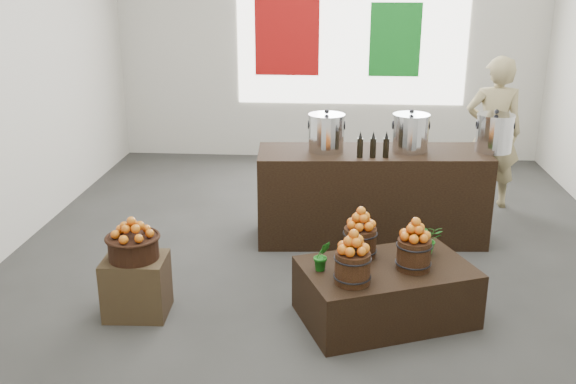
# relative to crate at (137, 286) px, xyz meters

# --- Properties ---
(ground) EXTENTS (7.00, 7.00, 0.00)m
(ground) POSITION_rel_crate_xyz_m (1.43, 1.25, -0.24)
(ground) COLOR #353533
(ground) RESTS_ON ground
(back_wall) EXTENTS (6.00, 0.04, 4.00)m
(back_wall) POSITION_rel_crate_xyz_m (1.43, 4.75, 1.76)
(back_wall) COLOR beige
(back_wall) RESTS_ON ground
(back_opening) EXTENTS (3.20, 0.02, 2.40)m
(back_opening) POSITION_rel_crate_xyz_m (1.73, 4.73, 1.76)
(back_opening) COLOR white
(back_opening) RESTS_ON back_wall
(deco_red_left) EXTENTS (0.90, 0.04, 1.40)m
(deco_red_left) POSITION_rel_crate_xyz_m (0.83, 4.72, 1.66)
(deco_red_left) COLOR #A70D0C
(deco_red_left) RESTS_ON back_wall
(deco_green_right) EXTENTS (0.70, 0.04, 1.00)m
(deco_green_right) POSITION_rel_crate_xyz_m (2.33, 4.72, 1.46)
(deco_green_right) COLOR #12781F
(deco_green_right) RESTS_ON back_wall
(crate) EXTENTS (0.50, 0.41, 0.48)m
(crate) POSITION_rel_crate_xyz_m (0.00, 0.00, 0.00)
(crate) COLOR #453820
(crate) RESTS_ON ground
(wicker_basket) EXTENTS (0.38, 0.38, 0.17)m
(wicker_basket) POSITION_rel_crate_xyz_m (0.00, 0.00, 0.33)
(wicker_basket) COLOR black
(wicker_basket) RESTS_ON crate
(apples_in_basket) EXTENTS (0.30, 0.30, 0.16)m
(apples_in_basket) POSITION_rel_crate_xyz_m (0.00, 0.00, 0.50)
(apples_in_basket) COLOR #A70605
(apples_in_basket) RESTS_ON wicker_basket
(display_table) EXTENTS (1.48, 1.20, 0.44)m
(display_table) POSITION_rel_crate_xyz_m (1.95, 0.08, -0.02)
(display_table) COLOR black
(display_table) RESTS_ON ground
(apple_bucket_front_left) EXTENTS (0.26, 0.26, 0.24)m
(apple_bucket_front_left) POSITION_rel_crate_xyz_m (1.68, -0.22, 0.32)
(apple_bucket_front_left) COLOR #361A0E
(apple_bucket_front_left) RESTS_ON display_table
(apples_in_bucket_front_left) EXTENTS (0.19, 0.19, 0.17)m
(apples_in_bucket_front_left) POSITION_rel_crate_xyz_m (1.68, -0.22, 0.53)
(apples_in_bucket_front_left) COLOR #A70605
(apples_in_bucket_front_left) RESTS_ON apple_bucket_front_left
(apple_bucket_front_right) EXTENTS (0.26, 0.26, 0.24)m
(apple_bucket_front_right) POSITION_rel_crate_xyz_m (2.14, 0.05, 0.32)
(apple_bucket_front_right) COLOR #361A0E
(apple_bucket_front_right) RESTS_ON display_table
(apples_in_bucket_front_right) EXTENTS (0.19, 0.19, 0.17)m
(apples_in_bucket_front_right) POSITION_rel_crate_xyz_m (2.14, 0.05, 0.53)
(apples_in_bucket_front_right) COLOR #A70605
(apples_in_bucket_front_right) RESTS_ON apple_bucket_front_right
(apple_bucket_rear) EXTENTS (0.26, 0.26, 0.24)m
(apple_bucket_rear) POSITION_rel_crate_xyz_m (1.74, 0.25, 0.32)
(apple_bucket_rear) COLOR #361A0E
(apple_bucket_rear) RESTS_ON display_table
(apples_in_bucket_rear) EXTENTS (0.19, 0.19, 0.17)m
(apples_in_bucket_rear) POSITION_rel_crate_xyz_m (1.74, 0.25, 0.53)
(apples_in_bucket_rear) COLOR #A70605
(apples_in_bucket_rear) RESTS_ON apple_bucket_rear
(herb_garnish_right) EXTENTS (0.25, 0.22, 0.25)m
(herb_garnish_right) POSITION_rel_crate_xyz_m (2.28, 0.35, 0.33)
(herb_garnish_right) COLOR #135D14
(herb_garnish_right) RESTS_ON display_table
(herb_garnish_left) EXTENTS (0.16, 0.14, 0.24)m
(herb_garnish_left) POSITION_rel_crate_xyz_m (1.45, -0.02, 0.32)
(herb_garnish_left) COLOR #135D14
(herb_garnish_left) RESTS_ON display_table
(counter) EXTENTS (2.29, 0.88, 0.92)m
(counter) POSITION_rel_crate_xyz_m (1.90, 1.69, 0.22)
(counter) COLOR black
(counter) RESTS_ON ground
(stock_pot_left) EXTENTS (0.35, 0.35, 0.35)m
(stock_pot_left) POSITION_rel_crate_xyz_m (1.44, 1.66, 0.85)
(stock_pot_left) COLOR silver
(stock_pot_left) RESTS_ON counter
(stock_pot_center) EXTENTS (0.35, 0.35, 0.35)m
(stock_pot_center) POSITION_rel_crate_xyz_m (2.26, 1.72, 0.85)
(stock_pot_center) COLOR silver
(stock_pot_center) RESTS_ON counter
(stock_pot_right) EXTENTS (0.35, 0.35, 0.35)m
(stock_pot_right) POSITION_rel_crate_xyz_m (3.07, 1.78, 0.85)
(stock_pot_right) COLOR silver
(stock_pot_right) RESTS_ON counter
(oil_cruets) EXTENTS (0.25, 0.08, 0.26)m
(oil_cruets) POSITION_rel_crate_xyz_m (1.92, 1.47, 0.81)
(oil_cruets) COLOR black
(oil_cruets) RESTS_ON counter
(shopper) EXTENTS (0.65, 0.44, 1.73)m
(shopper) POSITION_rel_crate_xyz_m (3.31, 2.78, 0.62)
(shopper) COLOR #95875B
(shopper) RESTS_ON ground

